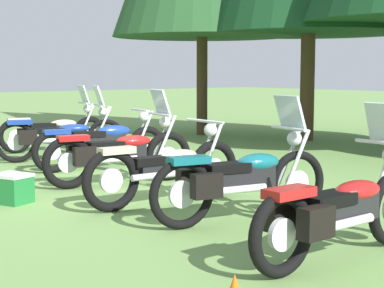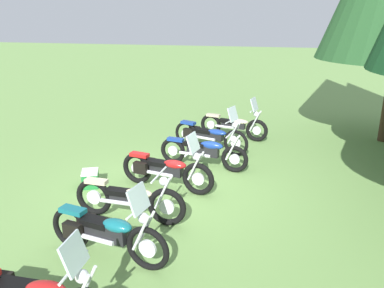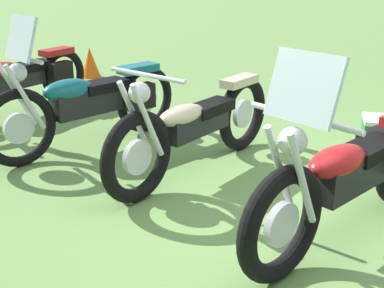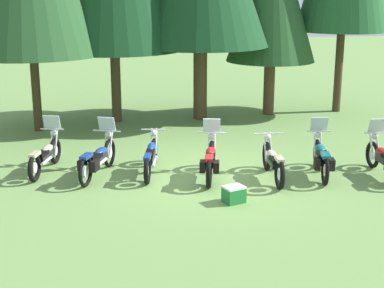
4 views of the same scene
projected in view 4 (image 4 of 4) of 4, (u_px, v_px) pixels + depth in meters
The scene contains 8 objects.
ground_plane at pixel (210, 176), 14.68m from camera, with size 80.00×80.00×0.00m, color #6B934C.
motorcycle_0 at pixel (46, 155), 14.92m from camera, with size 0.76×2.22×1.36m.
motorcycle_1 at pixel (98, 158), 14.53m from camera, with size 1.06×2.29×1.38m.
motorcycle_2 at pixel (151, 156), 14.81m from camera, with size 0.67×2.37×1.00m.
motorcycle_3 at pixel (211, 160), 14.41m from camera, with size 0.87×2.27×1.38m.
motorcycle_4 at pixel (273, 162), 14.35m from camera, with size 0.76×2.27×1.03m.
motorcycle_5 at pixel (321, 157), 14.57m from camera, with size 0.80×2.20×1.38m.
picnic_cooler at pixel (234, 194), 12.85m from camera, with size 0.55×0.51×0.37m.
Camera 4 is at (-2.18, -13.78, 4.64)m, focal length 54.35 mm.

